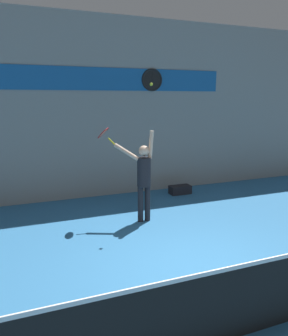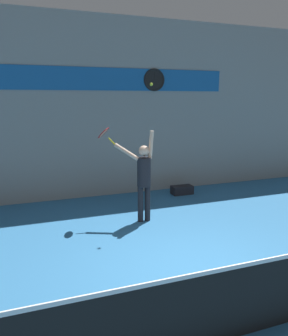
# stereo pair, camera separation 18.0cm
# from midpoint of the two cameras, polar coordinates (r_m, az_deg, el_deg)

# --- Properties ---
(ground_plane) EXTENTS (18.00, 18.00, 0.00)m
(ground_plane) POSITION_cam_midpoint_polar(r_m,az_deg,el_deg) (5.60, 8.97, -17.96)
(ground_plane) COLOR teal
(back_wall) EXTENTS (18.00, 0.10, 5.00)m
(back_wall) POSITION_cam_midpoint_polar(r_m,az_deg,el_deg) (9.45, -6.02, 10.22)
(back_wall) COLOR gray
(back_wall) RESTS_ON ground_plane
(sponsor_banner) EXTENTS (6.69, 0.02, 0.61)m
(sponsor_banner) POSITION_cam_midpoint_polar(r_m,az_deg,el_deg) (9.40, -6.03, 15.14)
(sponsor_banner) COLOR #195B9E
(scoreboard_clock) EXTENTS (0.64, 0.06, 0.64)m
(scoreboard_clock) POSITION_cam_midpoint_polar(r_m,az_deg,el_deg) (9.76, 0.85, 15.09)
(scoreboard_clock) COLOR black
(court_net) EXTENTS (6.91, 0.07, 1.06)m
(court_net) POSITION_cam_midpoint_polar(r_m,az_deg,el_deg) (4.40, 18.80, -20.02)
(court_net) COLOR #333333
(court_net) RESTS_ON ground_plane
(tennis_player) EXTENTS (0.85, 0.55, 2.09)m
(tennis_player) POSITION_cam_midpoint_polar(r_m,az_deg,el_deg) (7.39, -0.78, -1.31)
(tennis_player) COLOR black
(tennis_player) RESTS_ON ground_plane
(tennis_racket) EXTENTS (0.44, 0.41, 0.40)m
(tennis_racket) POSITION_cam_midpoint_polar(r_m,az_deg,el_deg) (7.44, -7.71, 5.96)
(tennis_racket) COLOR yellow
(tennis_ball) EXTENTS (0.07, 0.07, 0.07)m
(tennis_ball) POSITION_cam_midpoint_polar(r_m,az_deg,el_deg) (7.23, 0.54, 14.37)
(tennis_ball) COLOR #CCDB2D
(equipment_bag) EXTENTS (0.63, 0.33, 0.25)m
(equipment_bag) POSITION_cam_midpoint_polar(r_m,az_deg,el_deg) (9.82, 5.77, -3.77)
(equipment_bag) COLOR black
(equipment_bag) RESTS_ON ground_plane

